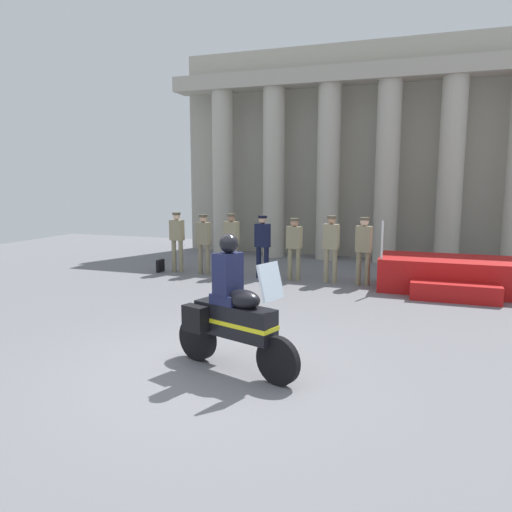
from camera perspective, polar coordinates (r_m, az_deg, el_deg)
ground_plane at (r=6.95m, az=-5.64°, el=-13.28°), size 28.00×28.00×0.00m
colonnade_backdrop at (r=16.82m, az=11.99°, el=11.83°), size 12.71×1.59×7.12m
reviewing_stand at (r=12.49m, az=21.98°, el=-2.15°), size 3.39×2.15×1.69m
officer_in_row_0 at (r=14.19m, az=-9.17°, el=2.20°), size 0.40×0.27×1.71m
officer_in_row_1 at (r=13.76m, az=-6.12°, el=1.95°), size 0.40×0.27×1.68m
officer_in_row_2 at (r=13.42m, az=-2.86°, el=1.94°), size 0.40×0.27×1.72m
officer_in_row_3 at (r=13.08m, az=0.76°, el=1.68°), size 0.40×0.27×1.69m
officer_in_row_4 at (r=12.85m, az=4.46°, el=1.41°), size 0.40×0.27×1.64m
officer_in_row_5 at (r=12.66m, az=8.71°, el=1.46°), size 0.40×0.27×1.73m
officer_in_row_6 at (r=12.49m, az=12.41°, el=1.19°), size 0.40×0.27×1.71m
motorcycle_with_rider at (r=6.75m, az=-2.93°, el=-6.79°), size 2.02×0.96×1.90m
briefcase_on_ground at (r=14.39m, az=-11.06°, el=-1.12°), size 0.10×0.32×0.36m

